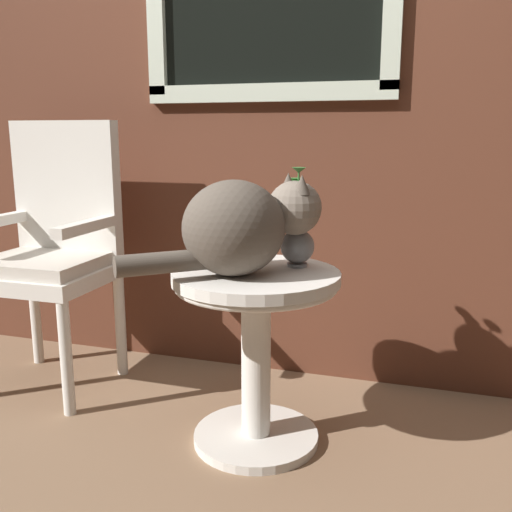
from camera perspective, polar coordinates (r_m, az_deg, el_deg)
ground_plane at (r=1.96m, az=-6.20°, el=-19.10°), size 6.00×6.00×0.00m
back_wall at (r=2.40m, az=0.69°, el=19.24°), size 4.00×0.07×2.60m
wicker_side_table at (r=1.86m, az=0.00°, el=-7.06°), size 0.53×0.53×0.58m
wicker_chair at (r=2.44m, az=-19.47°, el=1.27°), size 0.47×0.43×1.06m
cat at (r=1.74m, az=-1.45°, el=3.04°), size 0.54×0.48×0.30m
pewter_vase_with_ivy at (r=1.86m, az=4.14°, el=1.73°), size 0.11×0.11×0.32m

